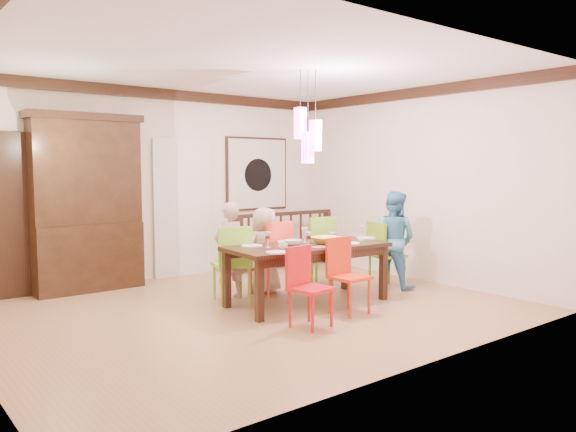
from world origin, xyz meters
TOP-DOWN VIEW (x-y plane):
  - floor at (0.00, 0.00)m, footprint 6.00×6.00m
  - ceiling at (0.00, 0.00)m, footprint 6.00×6.00m
  - wall_back at (0.00, 2.50)m, footprint 6.00×0.00m
  - wall_right at (3.00, 0.00)m, footprint 0.00×5.00m
  - crown_molding at (0.00, 0.00)m, footprint 6.00×5.00m
  - white_doorway at (0.35, 2.46)m, footprint 0.97×0.05m
  - painting at (1.80, 2.46)m, footprint 1.25×0.06m
  - pendant_cluster at (0.70, -0.19)m, footprint 0.27×0.21m
  - dining_table at (0.70, -0.19)m, footprint 2.10×1.07m
  - chair_far_left at (0.01, 0.50)m, footprint 0.55×0.55m
  - chair_far_mid at (0.63, 0.52)m, footprint 0.48×0.48m
  - chair_far_right at (1.46, 0.56)m, footprint 0.48×0.48m
  - chair_near_left at (0.05, -1.01)m, footprint 0.45×0.45m
  - chair_near_mid at (0.77, -0.87)m, footprint 0.42×0.42m
  - chair_end_right at (2.23, -0.15)m, footprint 0.50×0.50m
  - china_hutch at (-1.20, 2.30)m, footprint 1.55×0.46m
  - balustrade at (2.03, 1.95)m, footprint 2.03×0.12m
  - person_far_left at (0.07, 0.64)m, footprint 0.48×0.33m
  - person_far_mid at (0.61, 0.61)m, footprint 0.59×0.40m
  - person_end_right at (2.26, -0.23)m, footprint 0.68×0.78m
  - serving_bowl at (0.95, -0.25)m, footprint 0.42×0.42m
  - small_bowl at (0.51, -0.13)m, footprint 0.29×0.29m
  - cup_left at (0.17, -0.37)m, footprint 0.14×0.14m
  - cup_right at (1.30, 0.00)m, footprint 0.13×0.13m
  - plate_far_left at (0.05, 0.10)m, footprint 0.26×0.26m
  - plate_far_mid at (0.62, 0.12)m, footprint 0.26×0.26m
  - plate_far_right at (1.39, 0.06)m, footprint 0.26×0.26m
  - plate_near_left at (-0.02, -0.51)m, footprint 0.26×0.26m
  - plate_near_mid at (1.16, -0.47)m, footprint 0.26×0.26m
  - plate_end_right at (1.70, -0.23)m, footprint 0.26×0.26m
  - wine_glass_a at (0.15, -0.09)m, footprint 0.08×0.08m
  - wine_glass_b at (0.80, -0.01)m, footprint 0.08×0.08m
  - wine_glass_c at (0.53, -0.40)m, footprint 0.08×0.08m
  - wine_glass_d at (1.52, -0.32)m, footprint 0.08×0.08m
  - napkin at (0.60, -0.51)m, footprint 0.18×0.14m

SIDE VIEW (x-z plane):
  - floor at x=0.00m, z-range 0.00..0.00m
  - chair_near_left at x=0.05m, z-range 0.06..0.92m
  - balustrade at x=2.03m, z-range 0.02..0.98m
  - chair_near_mid at x=0.77m, z-range 0.06..0.95m
  - chair_end_right at x=2.23m, z-range 0.07..1.01m
  - chair_far_left at x=0.01m, z-range 0.07..1.05m
  - chair_far_mid at x=0.63m, z-range 0.07..1.07m
  - chair_far_right at x=1.46m, z-range 0.07..1.09m
  - person_far_mid at x=0.61m, z-range 0.00..1.18m
  - person_far_left at x=0.07m, z-range 0.00..1.26m
  - dining_table at x=0.70m, z-range 0.29..1.04m
  - person_end_right at x=2.26m, z-range 0.00..1.38m
  - plate_far_left at x=0.05m, z-range 0.75..0.76m
  - plate_far_mid at x=0.62m, z-range 0.75..0.76m
  - plate_far_right at x=1.39m, z-range 0.75..0.76m
  - plate_near_left at x=-0.02m, z-range 0.75..0.76m
  - plate_near_mid at x=1.16m, z-range 0.75..0.76m
  - plate_end_right at x=1.70m, z-range 0.75..0.76m
  - napkin at x=0.60m, z-range 0.75..0.76m
  - small_bowl at x=0.51m, z-range 0.75..0.82m
  - cup_left at x=0.17m, z-range 0.75..0.84m
  - serving_bowl at x=0.95m, z-range 0.75..0.84m
  - cup_right at x=1.30m, z-range 0.75..0.84m
  - wine_glass_a at x=0.15m, z-range 0.75..0.94m
  - wine_glass_b at x=0.80m, z-range 0.75..0.94m
  - wine_glass_c at x=0.53m, z-range 0.75..0.94m
  - wine_glass_d at x=1.52m, z-range 0.75..0.94m
  - white_doorway at x=0.35m, z-range -0.06..2.16m
  - china_hutch at x=-1.20m, z-range 0.00..2.45m
  - wall_back at x=0.00m, z-range -1.55..4.45m
  - wall_right at x=3.00m, z-range -1.05..3.95m
  - painting at x=1.80m, z-range 0.97..2.22m
  - pendant_cluster at x=0.70m, z-range 1.54..2.68m
  - crown_molding at x=0.00m, z-range 2.74..2.90m
  - ceiling at x=0.00m, z-range 2.90..2.90m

